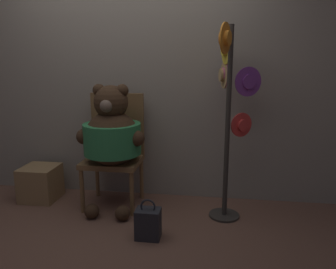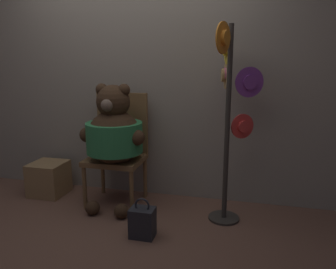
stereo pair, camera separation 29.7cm
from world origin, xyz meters
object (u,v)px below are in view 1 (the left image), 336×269
object	(u,v)px
chair	(115,147)
hat_display_rack	(229,99)
teddy_bear	(112,135)
handbag_on_ground	(148,223)

from	to	relation	value
chair	hat_display_rack	size ratio (longest dim) A/B	0.64
teddy_bear	handbag_on_ground	world-z (taller)	teddy_bear
chair	teddy_bear	bearing A→B (deg)	-79.72
chair	hat_display_rack	world-z (taller)	hat_display_rack
teddy_bear	hat_display_rack	world-z (taller)	hat_display_rack
chair	handbag_on_ground	world-z (taller)	chair
teddy_bear	hat_display_rack	xyz separation A→B (m)	(1.07, 0.04, 0.35)
chair	hat_display_rack	distance (m)	1.22
chair	handbag_on_ground	xyz separation A→B (m)	(0.47, -0.67, -0.45)
teddy_bear	handbag_on_ground	size ratio (longest dim) A/B	3.58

